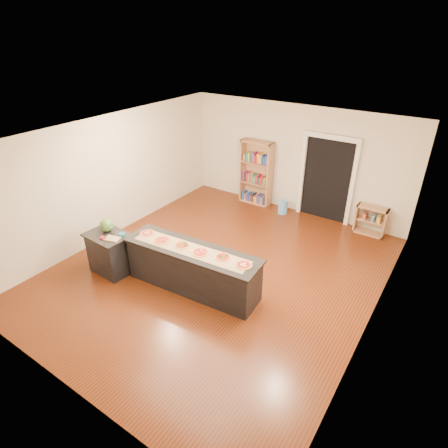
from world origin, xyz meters
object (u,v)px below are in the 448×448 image
Objects in this scene: side_counter at (110,253)px; bookshelf at (256,173)px; watermelon at (107,225)px; low_shelf at (371,220)px; kitchen_island at (192,269)px; waste_bin at (283,207)px.

bookshelf is at bearing 83.41° from side_counter.
watermelon is (-0.11, 0.10, 0.56)m from side_counter.
low_shelf is (3.96, 4.53, -0.08)m from side_counter.
kitchen_island is 10.19× the size of watermelon.
waste_bin is at bearing -9.98° from bookshelf.
low_shelf is at bearing 4.44° from waste_bin.
kitchen_island is 1.80m from side_counter.
bookshelf is (-0.94, 4.04, 0.44)m from kitchen_island.
kitchen_island is 3.88m from waste_bin.
low_shelf is at bearing 52.14° from side_counter.
side_counter is 1.23× the size of low_shelf.
waste_bin is (1.74, 4.36, -0.25)m from side_counter.
side_counter reaches higher than low_shelf.
low_shelf is at bearing 47.43° from watermelon.
kitchen_island is 3.08× the size of side_counter.
side_counter is 4.70m from waste_bin.
low_shelf is at bearing 0.11° from bookshelf.
bookshelf is 3.21m from low_shelf.
bookshelf reaches higher than side_counter.
side_counter is (-1.73, -0.48, -0.01)m from kitchen_island.
watermelon is at bearing -113.43° from waste_bin.
side_counter is 0.58m from watermelon.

